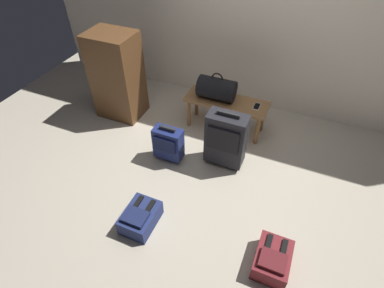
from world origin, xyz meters
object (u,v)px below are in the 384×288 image
(duffel_bag_black, at_px, (217,89))
(suitcase_small_navy, at_px, (168,143))
(cell_phone, at_px, (257,106))
(side_cabinet, at_px, (117,76))
(bench, at_px, (226,105))
(backpack_navy, at_px, (140,217))
(suitcase_upright_charcoal, at_px, (226,139))
(backpack_maroon, at_px, (272,259))

(duffel_bag_black, relative_size, suitcase_small_navy, 0.96)
(cell_phone, distance_m, side_cabinet, 1.76)
(bench, relative_size, backpack_navy, 2.63)
(bench, height_order, suitcase_small_navy, suitcase_small_navy)
(bench, bearing_deg, suitcase_upright_charcoal, -72.02)
(cell_phone, distance_m, backpack_maroon, 1.73)
(bench, xyz_separation_m, side_cabinet, (-1.37, -0.22, 0.20))
(bench, height_order, backpack_navy, bench)
(duffel_bag_black, height_order, backpack_maroon, duffel_bag_black)
(duffel_bag_black, xyz_separation_m, suitcase_upright_charcoal, (0.33, -0.60, -0.19))
(bench, bearing_deg, cell_phone, 2.47)
(duffel_bag_black, distance_m, suitcase_upright_charcoal, 0.71)
(bench, xyz_separation_m, backpack_navy, (-0.27, -1.66, -0.26))
(suitcase_upright_charcoal, xyz_separation_m, backpack_maroon, (0.75, -0.99, -0.26))
(cell_phone, bearing_deg, suitcase_small_navy, -133.81)
(backpack_maroon, distance_m, side_cabinet, 2.73)
(bench, bearing_deg, side_cabinet, -170.97)
(duffel_bag_black, bearing_deg, backpack_navy, -94.52)
(suitcase_small_navy, bearing_deg, side_cabinet, 149.88)
(suitcase_upright_charcoal, height_order, backpack_navy, suitcase_upright_charcoal)
(suitcase_small_navy, height_order, backpack_navy, suitcase_small_navy)
(bench, bearing_deg, backpack_navy, -99.10)
(suitcase_upright_charcoal, distance_m, suitcase_small_navy, 0.64)
(side_cabinet, bearing_deg, duffel_bag_black, 9.99)
(cell_phone, relative_size, suitcase_small_navy, 0.31)
(suitcase_small_navy, bearing_deg, backpack_maroon, -30.69)
(bench, height_order, suitcase_upright_charcoal, suitcase_upright_charcoal)
(bench, bearing_deg, duffel_bag_black, 180.00)
(suitcase_upright_charcoal, bearing_deg, side_cabinet, 166.46)
(bench, height_order, backpack_maroon, bench)
(bench, xyz_separation_m, cell_phone, (0.36, 0.02, 0.07))
(backpack_maroon, bearing_deg, suitcase_upright_charcoal, 127.32)
(duffel_bag_black, height_order, suitcase_small_navy, duffel_bag_black)
(bench, height_order, duffel_bag_black, duffel_bag_black)
(duffel_bag_black, height_order, suitcase_upright_charcoal, duffel_bag_black)
(suitcase_upright_charcoal, bearing_deg, backpack_maroon, -52.68)
(backpack_navy, relative_size, side_cabinet, 0.35)
(cell_phone, bearing_deg, backpack_navy, -110.62)
(suitcase_small_navy, distance_m, side_cabinet, 1.17)
(backpack_maroon, bearing_deg, side_cabinet, 149.55)
(suitcase_small_navy, xyz_separation_m, side_cabinet, (-0.97, 0.56, 0.31))
(suitcase_small_navy, relative_size, backpack_navy, 1.21)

